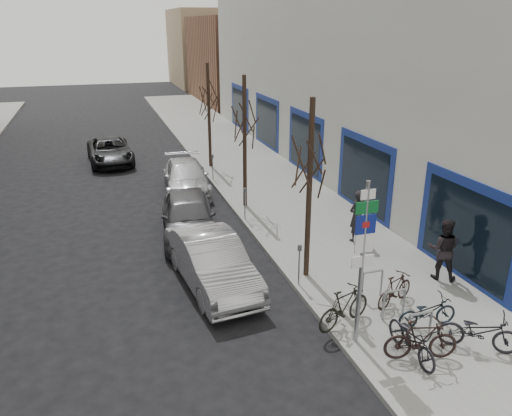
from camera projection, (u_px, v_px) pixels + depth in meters
ground at (261, 365)px, 11.42m from camera, size 120.00×120.00×0.00m
sidewalk_east at (287, 202)px, 21.61m from camera, size 5.00×70.00×0.15m
commercial_building at (453, 67)px, 28.83m from camera, size 20.00×32.00×10.00m
brick_building_far at (259, 59)px, 49.46m from camera, size 12.00×14.00×8.00m
tan_building_far at (226, 47)px, 62.82m from camera, size 13.00×12.00×9.00m
highway_sign_pole at (363, 255)px, 11.24m from camera, size 0.55×0.10×4.20m
bike_rack at (394, 301)px, 12.81m from camera, size 0.66×2.26×0.83m
tree_near at (311, 148)px, 13.86m from camera, size 1.80×1.80×5.50m
tree_mid at (244, 111)px, 19.66m from camera, size 1.80×1.80×5.50m
tree_far at (208, 91)px, 25.47m from camera, size 1.80×1.80×5.50m
meter_front at (299, 261)px, 14.39m from camera, size 0.10×0.08×1.27m
meter_mid at (245, 200)px, 19.30m from camera, size 0.10×0.08×1.27m
meter_back at (213, 165)px, 24.21m from camera, size 0.10×0.08×1.27m
bike_near_left at (412, 336)px, 11.32m from camera, size 0.56×1.77×1.07m
bike_near_right at (421, 339)px, 11.23m from camera, size 1.78×0.94×1.04m
bike_mid_curb at (428, 310)px, 12.46m from camera, size 1.62×0.58×0.98m
bike_mid_inner at (344, 307)px, 12.50m from camera, size 1.84×1.09×1.07m
bike_far_curb at (480, 328)px, 11.57m from camera, size 1.83×1.49×1.12m
bike_far_inner at (395, 289)px, 13.47m from camera, size 1.57×1.02×0.92m
parked_car_front at (212, 262)px, 14.66m from camera, size 2.12×4.82×1.54m
parked_car_mid at (188, 216)px, 18.06m from camera, size 2.46×4.91×1.61m
parked_car_back at (186, 178)px, 22.91m from camera, size 2.43×5.00×1.40m
lane_car at (110, 151)px, 27.77m from camera, size 2.52×5.01×1.36m
pedestrian_near at (357, 216)px, 17.32m from camera, size 0.78×0.62×1.85m
pedestrian_far at (443, 249)px, 14.71m from camera, size 0.85×0.80×1.92m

